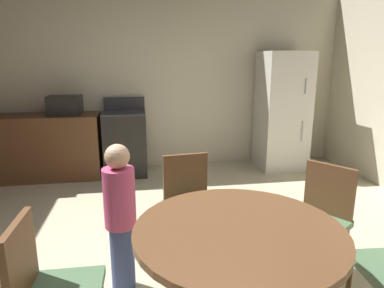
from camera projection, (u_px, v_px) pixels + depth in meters
ground_plane at (176, 280)px, 2.58m from camera, size 14.00×14.00×0.00m
wall_back at (152, 79)px, 5.17m from camera, size 6.15×0.12×2.70m
kitchen_counter at (28, 147)px, 4.73m from camera, size 1.99×0.60×0.90m
oven_range at (125, 142)px, 4.94m from camera, size 0.60×0.60×1.10m
refrigerator at (282, 111)px, 5.15m from camera, size 0.68×0.68×1.76m
microwave at (65, 105)px, 4.68m from camera, size 0.44×0.32×0.26m
dining_table at (238, 255)px, 1.85m from camera, size 1.14×1.14×0.76m
chair_west at (48, 287)px, 1.73m from camera, size 0.41×0.41×0.87m
chair_northeast at (320, 215)px, 2.55m from camera, size 0.56×0.56×0.87m
chair_north at (189, 201)px, 2.80m from camera, size 0.45×0.45×0.87m
person_child at (120, 215)px, 2.36m from camera, size 0.31×0.31×1.09m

